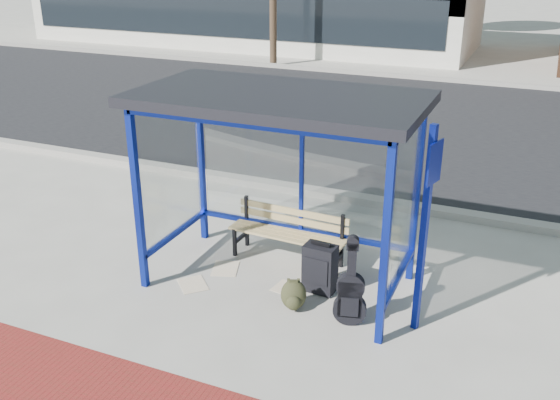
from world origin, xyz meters
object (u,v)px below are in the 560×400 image
at_px(bench, 289,231).
at_px(backpack, 294,296).
at_px(suitcase, 320,268).
at_px(guitar_bag, 350,294).

xyz_separation_m(bench, backpack, (0.52, -1.11, -0.26)).
relative_size(bench, backpack, 4.47).
bearing_deg(suitcase, bench, 141.57).
bearing_deg(bench, guitar_bag, -40.37).
height_order(bench, backpack, bench).
xyz_separation_m(guitar_bag, suitcase, (-0.55, 0.53, -0.06)).
bearing_deg(bench, suitcase, -39.76).
distance_m(guitar_bag, backpack, 0.72).
relative_size(guitar_bag, backpack, 2.85).
height_order(guitar_bag, backpack, guitar_bag).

